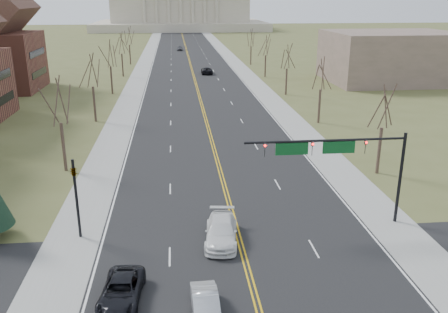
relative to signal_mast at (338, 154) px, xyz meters
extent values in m
cube|color=black|center=(-7.45, 96.50, -5.76)|extent=(20.00, 380.00, 0.01)
cube|color=black|center=(-7.45, -7.50, -5.76)|extent=(120.00, 14.00, 0.01)
cube|color=gray|center=(-19.45, 96.50, -5.75)|extent=(4.00, 380.00, 0.03)
cube|color=gray|center=(4.55, 96.50, -5.75)|extent=(4.00, 380.00, 0.03)
cube|color=gold|center=(-7.45, 96.50, -5.75)|extent=(0.42, 380.00, 0.01)
cube|color=silver|center=(-17.25, 96.50, -5.75)|extent=(0.15, 380.00, 0.01)
cube|color=silver|center=(2.35, 96.50, -5.75)|extent=(0.15, 380.00, 0.01)
cube|color=#C0B2A0|center=(-7.45, 236.50, -3.76)|extent=(90.00, 60.00, 4.00)
cube|color=#C0B2A0|center=(-7.45, 236.50, 6.24)|extent=(70.00, 40.00, 16.00)
cylinder|color=black|center=(5.05, 0.00, -2.16)|extent=(0.24, 0.24, 7.20)
cylinder|color=black|center=(-0.95, 0.00, 1.04)|extent=(12.00, 0.18, 0.18)
imported|color=black|center=(2.05, 0.00, 0.49)|extent=(0.35, 0.40, 1.10)
sphere|color=#FF0C0C|center=(2.05, -0.15, 0.84)|extent=(0.18, 0.18, 0.18)
imported|color=black|center=(-1.95, 0.00, 0.49)|extent=(0.35, 0.40, 1.10)
sphere|color=#FF0C0C|center=(-1.95, -0.15, 0.84)|extent=(0.18, 0.18, 0.18)
imported|color=black|center=(-5.45, 0.00, 0.49)|extent=(0.35, 0.40, 1.10)
sphere|color=#FF0C0C|center=(-5.45, -0.15, 0.84)|extent=(0.18, 0.18, 0.18)
cube|color=#0C4C1E|center=(0.05, 0.00, 0.49)|extent=(2.40, 0.12, 0.90)
cube|color=#0C4C1E|center=(-3.45, 0.00, 0.49)|extent=(2.40, 0.12, 0.90)
cylinder|color=black|center=(-18.95, 0.00, -2.76)|extent=(0.20, 0.20, 6.00)
imported|color=black|center=(-18.95, 0.00, -0.56)|extent=(0.32, 0.36, 0.99)
cylinder|color=#34271E|center=(8.05, 10.50, -3.42)|extent=(0.32, 0.32, 4.68)
cylinder|color=#34271E|center=(-22.95, 14.50, -3.29)|extent=(0.32, 0.32, 4.95)
cylinder|color=#34271E|center=(8.05, 30.50, -3.42)|extent=(0.32, 0.32, 4.68)
cylinder|color=#34271E|center=(-22.95, 34.50, -3.29)|extent=(0.32, 0.32, 4.95)
cylinder|color=#34271E|center=(8.05, 50.50, -3.42)|extent=(0.32, 0.32, 4.68)
cylinder|color=#34271E|center=(-22.95, 54.50, -3.29)|extent=(0.32, 0.32, 4.95)
cylinder|color=#34271E|center=(8.05, 70.50, -3.42)|extent=(0.32, 0.32, 4.68)
cylinder|color=#34271E|center=(-22.95, 74.50, -3.29)|extent=(0.32, 0.32, 4.95)
cylinder|color=#34271E|center=(8.05, 90.50, -3.42)|extent=(0.32, 0.32, 4.68)
cylinder|color=#34271E|center=(-22.95, 94.50, -3.29)|extent=(0.32, 0.32, 4.95)
cube|color=black|center=(-35.90, 36.50, -2.91)|extent=(0.10, 9.80, 1.20)
cube|color=black|center=(-36.90, 60.50, -2.61)|extent=(0.10, 9.80, 1.20)
cube|color=black|center=(-36.90, 60.50, 1.06)|extent=(0.10, 9.80, 1.20)
cube|color=brown|center=(32.55, 62.50, -0.76)|extent=(25.00, 20.00, 10.00)
imported|color=#B3B6BC|center=(-10.44, -10.11, -5.07)|extent=(1.60, 4.18, 1.36)
imported|color=black|center=(-15.17, -8.15, -5.07)|extent=(2.65, 5.03, 1.35)
imported|color=white|center=(-8.76, -1.73, -4.95)|extent=(2.89, 5.73, 1.59)
imported|color=black|center=(-4.34, 76.40, -5.02)|extent=(2.49, 5.31, 1.47)
imported|color=#47484E|center=(-9.65, 126.58, -5.03)|extent=(1.84, 4.27, 1.44)
camera|label=1|loc=(-11.73, -31.89, 10.91)|focal=38.00mm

